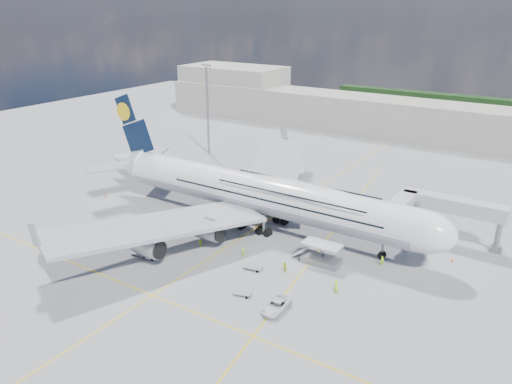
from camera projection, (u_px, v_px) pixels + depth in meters
The scene contains 31 objects.
ground at pixel (230, 245), 90.85m from camera, with size 300.00×300.00×0.00m, color gray.
taxi_line_main at pixel (230, 245), 90.85m from camera, with size 0.25×220.00×0.01m, color #E3BC0B.
taxi_line_cross at pixel (152, 295), 75.16m from camera, with size 120.00×0.25×0.01m, color #E3BC0B.
taxi_line_diag at pixel (324, 243), 91.56m from camera, with size 0.25×100.00×0.01m, color #E3BC0B.
airliner at pixel (261, 194), 96.14m from camera, with size 77.26×79.15×23.71m.
jet_bridge at pixel (432, 207), 89.67m from camera, with size 18.80×12.10×8.50m.
cargo_loader at pixel (321, 256), 84.11m from camera, with size 8.53×3.20×3.67m.
light_mast at pixel (208, 109), 141.87m from camera, with size 3.00×0.70×25.50m.
terminal at pixel (399, 119), 163.27m from camera, with size 180.00×16.00×12.00m, color #B2AD9E.
hangar at pixel (234, 89), 201.80m from camera, with size 40.00×22.00×18.00m, color #B2AD9E.
dolly_row_a at pixel (155, 226), 96.50m from camera, with size 3.06×2.05×1.78m.
dolly_row_b at pixel (141, 253), 86.96m from camera, with size 3.49×2.13×0.49m.
dolly_row_c at pixel (142, 231), 95.64m from camera, with size 3.07×2.22×0.41m.
dolly_back at pixel (142, 231), 95.77m from camera, with size 2.90×1.85×0.40m.
dolly_nose_far at pixel (242, 293), 75.14m from camera, with size 3.02×2.15×0.40m.
dolly_nose_near at pixel (253, 267), 82.45m from camera, with size 3.30×2.16×0.45m.
baggage_tug at pixel (150, 255), 85.84m from camera, with size 2.66×1.75×1.53m.
catering_truck_inner at pixel (261, 180), 118.14m from camera, with size 7.17×3.07×4.21m.
catering_truck_outer at pixel (288, 168), 126.97m from camera, with size 8.11×5.75×4.47m.
service_van at pixel (276, 306), 71.13m from camera, with size 2.56×5.56×1.54m, color silver.
crew_nose at pixel (382, 261), 83.39m from camera, with size 0.64×0.42×1.77m, color #9FFB1A.
crew_loader at pixel (285, 267), 81.20m from camera, with size 0.92×0.71×1.88m, color #C4F619.
crew_wing at pixel (200, 243), 90.03m from camera, with size 0.89×0.37×1.52m, color #D6FF1A.
crew_van at pixel (336, 286), 75.76m from camera, with size 0.91×0.59×1.87m, color #AFF019.
crew_tug at pixel (243, 252), 86.61m from camera, with size 0.99×0.57×1.53m, color #B2FC1A.
cone_nose at pixel (452, 260), 84.87m from camera, with size 0.47×0.47×0.60m.
cone_wing_left_inner at pixel (273, 204), 108.79m from camera, with size 0.45×0.45×0.57m.
cone_wing_left_outer at pixel (288, 173), 129.12m from camera, with size 0.39×0.39×0.50m.
cone_wing_right_inner at pixel (201, 227), 97.31m from camera, with size 0.45×0.45×0.58m.
cone_wing_right_outer at pixel (74, 253), 87.35m from camera, with size 0.44×0.44×0.56m.
cone_tail at pixel (106, 196), 113.06m from camera, with size 0.49×0.49×0.63m.
Camera 1 is at (48.42, -65.83, 41.12)m, focal length 35.00 mm.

